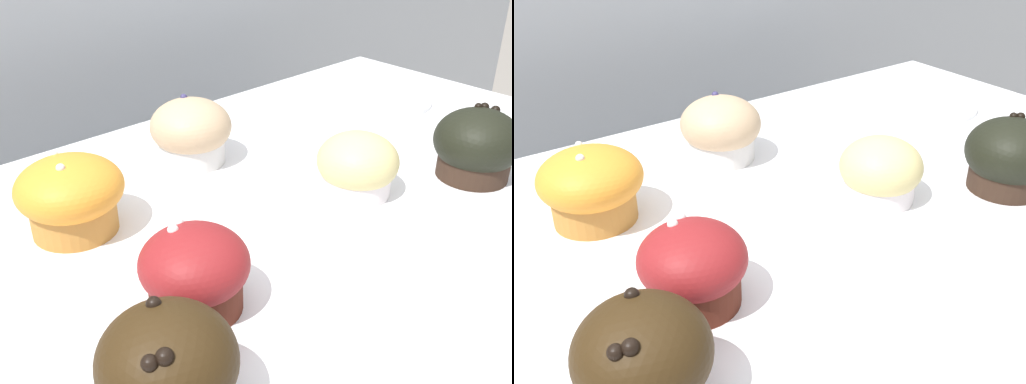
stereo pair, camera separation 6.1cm
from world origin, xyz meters
The scene contains 8 objects.
wall_back centered at (0.00, 0.60, 0.90)m, with size 3.20×0.10×1.80m, color #B2B7BC.
muffin_front_center centered at (0.05, -0.03, 0.92)m, with size 0.09×0.09×0.07m.
muffin_back_left centered at (-0.04, 0.16, 0.92)m, with size 0.10×0.10×0.09m.
muffin_back_right centered at (-0.23, 0.11, 0.92)m, with size 0.11×0.11×0.09m.
muffin_front_left centered at (-0.21, -0.07, 0.92)m, with size 0.10×0.10×0.08m.
muffin_front_right centered at (0.19, -0.10, 0.92)m, with size 0.10×0.10×0.09m.
muffin_back_center centered at (-0.30, -0.15, 0.92)m, with size 0.10×0.10×0.09m.
serving_plate centered at (0.32, 0.15, 0.89)m, with size 0.19×0.19×0.01m.
Camera 1 is at (-0.45, -0.41, 1.22)m, focal length 42.00 mm.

